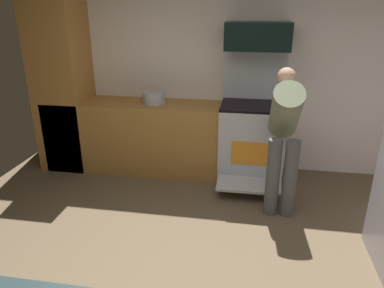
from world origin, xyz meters
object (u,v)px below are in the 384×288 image
at_px(oven_range, 251,138).
at_px(microwave, 258,36).
at_px(stock_pot, 154,98).
at_px(person_cook, 284,130).

distance_m(oven_range, microwave, 1.21).
relative_size(microwave, stock_pot, 2.67).
height_order(oven_range, microwave, microwave).
relative_size(oven_range, person_cook, 1.08).
distance_m(oven_range, person_cook, 0.82).
bearing_deg(stock_pot, oven_range, -0.61).
bearing_deg(oven_range, microwave, 90.00).
relative_size(oven_range, microwave, 2.11).
bearing_deg(microwave, oven_range, -90.00).
xyz_separation_m(oven_range, person_cook, (0.32, -0.67, 0.35)).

